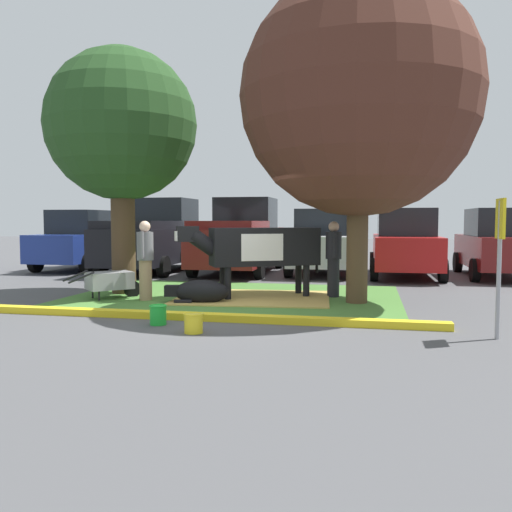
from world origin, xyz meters
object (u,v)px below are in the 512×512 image
Objects in this scene: person_handler at (333,257)px; person_visitor_near at (145,258)px; cow_holstein at (260,247)px; calf_lying at (200,292)px; hatchback_white at (498,244)px; sedan_silver at (323,242)px; shade_tree_right at (359,97)px; shade_tree_left at (122,127)px; bucket_yellow at (194,323)px; sedan_blue at (84,240)px; parking_sign at (500,240)px; pickup_truck_maroon at (240,238)px; bucket_green at (158,314)px; wheelbarrow at (111,281)px; sedan_red at (405,244)px; pickup_truck_black at (156,237)px.

person_handler is 0.99× the size of person_visitor_near.
cow_holstein is 2.20× the size of calf_lying.
person_visitor_near is at bearing -141.82° from hatchback_white.
person_handler is 0.37× the size of sedan_silver.
shade_tree_right is 3.88× the size of person_visitor_near.
shade_tree_left is 1.25× the size of sedan_silver.
bucket_yellow is (2.00, -2.82, -0.74)m from person_visitor_near.
shade_tree_left is 5.55m from person_handler.
shade_tree_right reaches higher than hatchback_white.
sedan_blue is 1.00× the size of sedan_silver.
person_handler is (4.73, 0.34, -2.88)m from shade_tree_left.
parking_sign is 10.45m from pickup_truck_maroon.
person_visitor_near is at bearing -172.61° from shade_tree_right.
sedan_blue is (-6.34, 8.77, 0.82)m from bucket_green.
pickup_truck_maroon reaches higher than sedan_silver.
wheelbarrow is (-0.83, 0.08, -0.51)m from person_visitor_near.
person_visitor_near is 0.38× the size of sedan_silver.
parking_sign is at bearing -20.19° from person_visitor_near.
sedan_blue reaches higher than bucket_yellow.
bucket_green is at bearing -136.57° from shade_tree_right.
bucket_green is (-3.06, -2.90, -3.92)m from shade_tree_right.
bucket_yellow is (2.82, -2.90, -0.23)m from wheelbarrow.
person_handler is at bearing -130.65° from hatchback_white.
bucket_yellow is 0.06× the size of pickup_truck_maroon.
sedan_red is (1.28, 5.53, -3.10)m from shade_tree_right.
cow_holstein is 6.21m from sedan_red.
cow_holstein is at bearing -49.30° from pickup_truck_black.
sedan_silver is (2.65, 0.20, -0.13)m from pickup_truck_maroon.
sedan_silver is at bearing 53.96° from shade_tree_left.
pickup_truck_maroon is (-0.76, 8.69, 0.95)m from bucket_green.
shade_tree_left is 3.31× the size of person_visitor_near.
pickup_truck_black reaches higher than sedan_blue.
pickup_truck_black is at bearing 110.79° from person_visitor_near.
calf_lying is at bearing -5.88° from person_visitor_near.
sedan_red is at bearing -171.47° from hatchback_white.
person_visitor_near is at bearing -51.57° from sedan_blue.
bucket_yellow is (-0.25, -3.67, -0.94)m from cow_holstein.
cow_holstein is 3.80m from bucket_yellow.
sedan_blue is at bearing 142.53° from parking_sign.
cow_holstein is at bearing -72.19° from pickup_truck_maroon.
calf_lying is 0.25× the size of pickup_truck_black.
shade_tree_right is at bearing 5.32° from wheelbarrow.
pickup_truck_maroon is (2.84, 0.15, 0.00)m from pickup_truck_black.
sedan_red is at bearing 69.52° from person_handler.
parking_sign reaches higher than bucket_green.
sedan_red is (4.34, 8.43, 0.82)m from bucket_green.
shade_tree_left is 18.30× the size of bucket_yellow.
shade_tree_left is 1.25× the size of sedan_red.
sedan_silver is (-0.66, 5.26, 0.10)m from person_handler.
calf_lying is at bearing -83.48° from pickup_truck_maroon.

